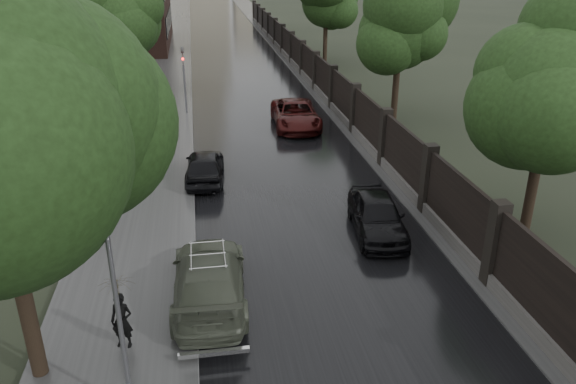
{
  "coord_description": "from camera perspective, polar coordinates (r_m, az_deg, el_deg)",
  "views": [
    {
      "loc": [
        -3.59,
        -8.03,
        9.21
      ],
      "look_at": [
        -0.74,
        9.35,
        1.5
      ],
      "focal_mm": 35.0,
      "sensor_mm": 36.0,
      "label": 1
    }
  ],
  "objects": [
    {
      "name": "pedestrian_umbrella",
      "position": [
        14.08,
        -16.9,
        -9.79
      ],
      "size": [
        1.05,
        1.06,
        2.3
      ],
      "rotation": [
        0.0,
        0.0,
        -0.25
      ],
      "color": "black",
      "rests_on": "sidewalk_left"
    },
    {
      "name": "car_right_near",
      "position": [
        19.67,
        9.05,
        -2.32
      ],
      "size": [
        2.07,
        4.25,
        1.4
      ],
      "primitive_type": "imported",
      "rotation": [
        0.0,
        0.0,
        -0.1
      ],
      "color": "black",
      "rests_on": "ground"
    },
    {
      "name": "tree_right_c",
      "position": [
        49.48,
        3.9,
        18.65
      ],
      "size": [
        4.08,
        4.08,
        7.01
      ],
      "color": "black",
      "rests_on": "ground"
    },
    {
      "name": "hatchback_left",
      "position": [
        24.13,
        -8.46,
        2.66
      ],
      "size": [
        1.85,
        4.05,
        1.35
      ],
      "primitive_type": "imported",
      "rotation": [
        0.0,
        0.0,
        3.08
      ],
      "color": "black",
      "rests_on": "ground"
    },
    {
      "name": "car_right_far",
      "position": [
        31.26,
        0.78,
        7.88
      ],
      "size": [
        2.61,
        5.3,
        1.45
      ],
      "primitive_type": "imported",
      "rotation": [
        0.0,
        0.0,
        -0.04
      ],
      "color": "black",
      "rests_on": "ground"
    },
    {
      "name": "volga_sedan",
      "position": [
        15.99,
        -8.0,
        -8.68
      ],
      "size": [
        2.21,
        5.06,
        1.45
      ],
      "primitive_type": "imported",
      "rotation": [
        0.0,
        0.0,
        3.11
      ],
      "color": "#414739",
      "rests_on": "ground"
    },
    {
      "name": "traffic_light",
      "position": [
        33.73,
        -10.52,
        11.6
      ],
      "size": [
        0.16,
        0.32,
        4.0
      ],
      "color": "#59595E",
      "rests_on": "ground"
    },
    {
      "name": "tree_left_far",
      "position": [
        38.49,
        -16.54,
        16.81
      ],
      "size": [
        4.25,
        4.25,
        7.39
      ],
      "color": "black",
      "rests_on": "ground"
    },
    {
      "name": "tree_right_a",
      "position": [
        19.95,
        25.09,
        9.11
      ],
      "size": [
        4.08,
        4.08,
        7.01
      ],
      "color": "black",
      "rests_on": "ground"
    },
    {
      "name": "tree_right_b",
      "position": [
        32.3,
        11.3,
        15.62
      ],
      "size": [
        4.08,
        4.08,
        7.01
      ],
      "color": "black",
      "rests_on": "ground"
    },
    {
      "name": "fence_right",
      "position": [
        41.69,
        2.27,
        12.28
      ],
      "size": [
        0.45,
        75.72,
        2.7
      ],
      "color": "#383533",
      "rests_on": "ground"
    },
    {
      "name": "lamp_post",
      "position": [
        11.7,
        -16.88,
        -11.51
      ],
      "size": [
        0.25,
        0.12,
        5.11
      ],
      "color": "#59595E",
      "rests_on": "ground"
    }
  ]
}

